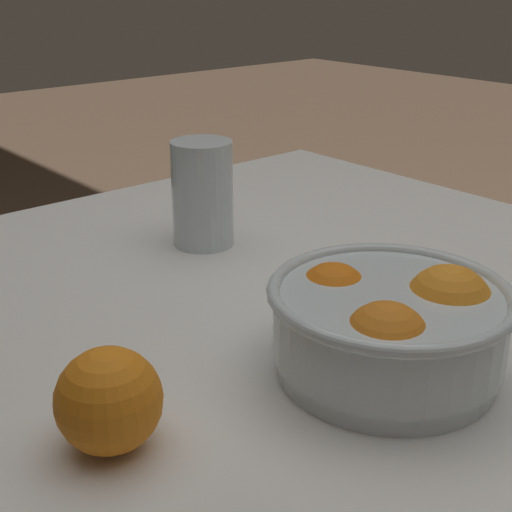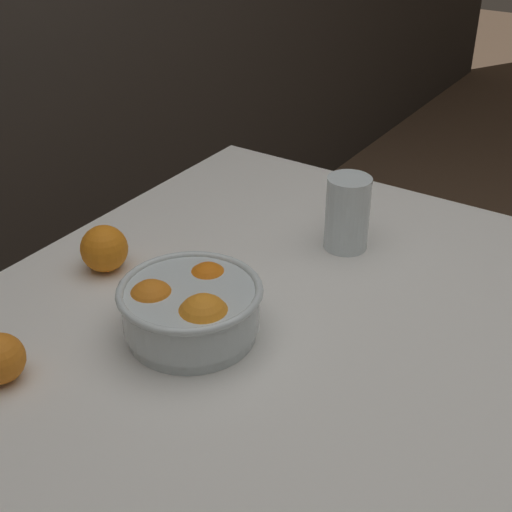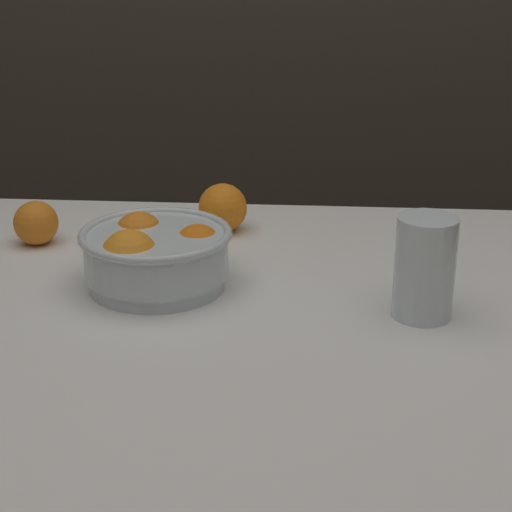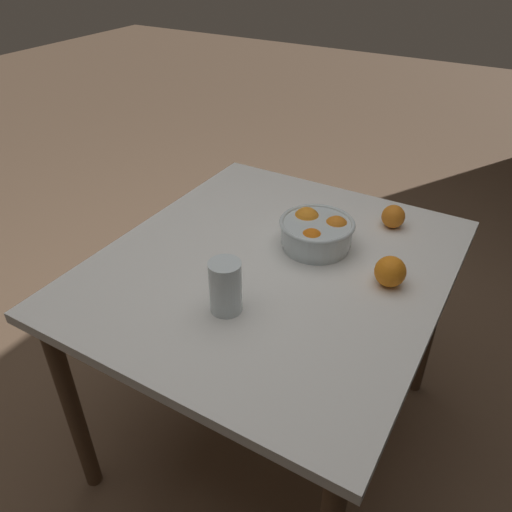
# 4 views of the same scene
# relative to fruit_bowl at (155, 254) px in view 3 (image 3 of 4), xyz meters

# --- Properties ---
(dining_table) EXTENTS (1.05, 0.92, 0.74)m
(dining_table) POSITION_rel_fruit_bowl_xyz_m (0.13, -0.07, -0.14)
(dining_table) COLOR white
(dining_table) RESTS_ON ground_plane
(fruit_bowl) EXTENTS (0.22, 0.22, 0.10)m
(fruit_bowl) POSITION_rel_fruit_bowl_xyz_m (0.00, 0.00, 0.00)
(fruit_bowl) COLOR silver
(fruit_bowl) RESTS_ON dining_table
(juice_glass) EXTENTS (0.08, 0.08, 0.14)m
(juice_glass) POSITION_rel_fruit_bowl_xyz_m (0.37, -0.07, 0.01)
(juice_glass) COLOR #F4A314
(juice_glass) RESTS_ON dining_table
(orange_loose_near_bowl) EXTENTS (0.07, 0.07, 0.07)m
(orange_loose_near_bowl) POSITION_rel_fruit_bowl_xyz_m (-0.22, 0.16, -0.01)
(orange_loose_near_bowl) COLOR orange
(orange_loose_near_bowl) RESTS_ON dining_table
(orange_loose_front) EXTENTS (0.08, 0.08, 0.08)m
(orange_loose_front) POSITION_rel_fruit_bowl_xyz_m (0.07, 0.24, -0.01)
(orange_loose_front) COLOR orange
(orange_loose_front) RESTS_ON dining_table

